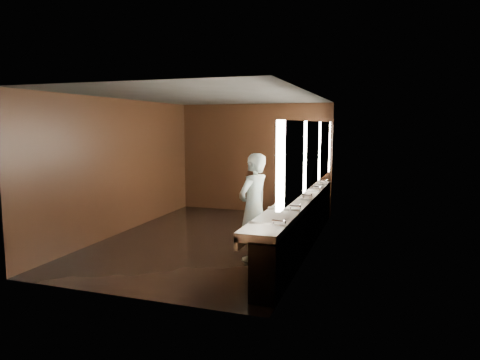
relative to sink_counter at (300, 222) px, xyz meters
name	(u,v)px	position (x,y,z in m)	size (l,w,h in m)	color
floor	(210,240)	(-1.79, 0.00, -0.50)	(6.00, 6.00, 0.00)	black
ceiling	(209,96)	(-1.79, 0.00, 2.30)	(4.00, 6.00, 0.02)	#2D2D2B
wall_back	(254,158)	(-1.79, 3.00, 0.90)	(4.00, 0.02, 2.80)	black
wall_front	(119,192)	(-1.79, -3.00, 0.90)	(4.00, 0.02, 2.80)	black
wall_left	(121,166)	(-3.79, 0.00, 0.90)	(0.02, 6.00, 2.80)	black
wall_right	(313,173)	(0.21, 0.00, 0.90)	(0.02, 6.00, 2.80)	black
sink_counter	(300,222)	(0.00, 0.00, 0.00)	(0.55, 5.40, 1.01)	black
mirror_band	(312,154)	(0.19, 0.00, 1.25)	(0.06, 5.03, 1.15)	white
person	(254,207)	(-0.62, -0.91, 0.40)	(0.66, 0.43, 1.80)	#96CDE1
trash_bin	(269,253)	(-0.22, -1.40, -0.21)	(0.37, 0.37, 0.58)	black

